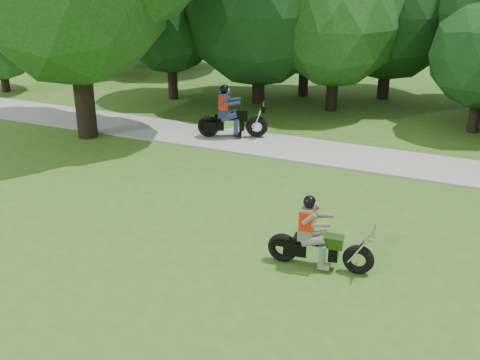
% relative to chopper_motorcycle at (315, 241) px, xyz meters
% --- Properties ---
extents(ground, '(100.00, 100.00, 0.00)m').
position_rel_chopper_motorcycle_xyz_m(ground, '(0.83, -1.21, -0.61)').
color(ground, '#3E611B').
rests_on(ground, ground).
extents(walkway, '(60.00, 2.20, 0.06)m').
position_rel_chopper_motorcycle_xyz_m(walkway, '(0.83, 6.79, -0.58)').
color(walkway, gray).
rests_on(walkway, ground).
extents(chopper_motorcycle, '(2.33, 0.66, 1.67)m').
position_rel_chopper_motorcycle_xyz_m(chopper_motorcycle, '(0.00, 0.00, 0.00)').
color(chopper_motorcycle, black).
rests_on(chopper_motorcycle, ground).
extents(touring_motorcycle, '(2.33, 1.35, 1.84)m').
position_rel_chopper_motorcycle_xyz_m(touring_motorcycle, '(-5.06, 6.96, 0.12)').
color(touring_motorcycle, black).
rests_on(touring_motorcycle, walkway).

